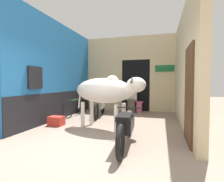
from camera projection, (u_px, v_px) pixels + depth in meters
ground_plane at (84, 148)px, 3.50m from camera, size 30.00×30.00×0.00m
wall_left_shopfront at (58, 73)px, 6.37m from camera, size 0.25×4.95×3.47m
wall_back_with_doorway at (133, 79)px, 8.43m from camera, size 4.13×0.93×3.47m
wall_right_with_door at (185, 69)px, 5.16m from camera, size 0.22×4.95×3.47m
cow at (105, 91)px, 4.88m from camera, size 2.27×1.24×1.51m
motorcycle_near at (126, 126)px, 3.59m from camera, size 0.58×2.00×0.74m
motorcycle_far at (100, 106)px, 6.78m from camera, size 0.58×1.94×0.73m
bicycle at (76, 107)px, 6.93m from camera, size 0.44×1.81×0.73m
shopkeeper_seated at (132, 97)px, 7.72m from camera, size 0.44×0.33×1.28m
plastic_stool at (139, 107)px, 7.76m from camera, size 0.38×0.38×0.48m
crate at (56, 121)px, 5.34m from camera, size 0.44×0.32×0.28m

